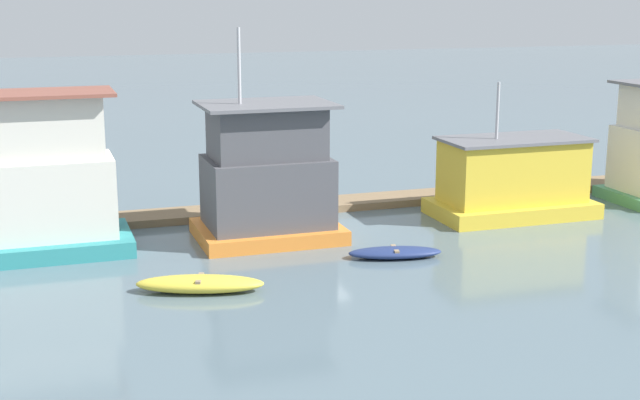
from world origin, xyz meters
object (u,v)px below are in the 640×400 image
object	(u,v)px
houseboat_yellow	(512,180)
dinghy_navy	(395,253)
houseboat_teal	(19,185)
dinghy_yellow	(200,284)
houseboat_orange	(267,178)
mooring_post_far_left	(444,188)

from	to	relation	value
houseboat_yellow	dinghy_navy	world-z (taller)	houseboat_yellow
houseboat_teal	houseboat_yellow	bearing A→B (deg)	-1.30
dinghy_yellow	dinghy_navy	xyz separation A→B (m)	(6.99, 1.45, -0.07)
houseboat_teal	houseboat_orange	distance (m)	8.56
mooring_post_far_left	houseboat_orange	bearing A→B (deg)	-162.76
dinghy_yellow	dinghy_navy	world-z (taller)	dinghy_yellow
houseboat_orange	dinghy_navy	xyz separation A→B (m)	(3.49, -3.75, -2.08)
houseboat_teal	mooring_post_far_left	world-z (taller)	houseboat_teal
houseboat_teal	dinghy_yellow	size ratio (longest dim) A/B	1.80
houseboat_yellow	houseboat_teal	bearing A→B (deg)	178.70
houseboat_teal	dinghy_yellow	distance (m)	8.03
dinghy_yellow	houseboat_yellow	bearing A→B (deg)	21.56
dinghy_navy	mooring_post_far_left	distance (m)	8.06
houseboat_teal	houseboat_orange	world-z (taller)	houseboat_orange
houseboat_yellow	mooring_post_far_left	bearing A→B (deg)	128.13
houseboat_orange	dinghy_navy	size ratio (longest dim) A/B	2.28
dinghy_yellow	mooring_post_far_left	size ratio (longest dim) A/B	2.66
houseboat_yellow	dinghy_navy	size ratio (longest dim) A/B	1.91
dinghy_yellow	houseboat_teal	bearing A→B (deg)	130.56
houseboat_orange	houseboat_yellow	bearing A→B (deg)	1.34
houseboat_yellow	dinghy_yellow	world-z (taller)	houseboat_yellow
houseboat_orange	dinghy_yellow	bearing A→B (deg)	-123.99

